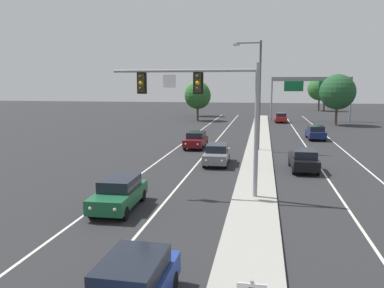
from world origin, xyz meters
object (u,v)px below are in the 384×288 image
(car_receding_red, at_px, (281,117))
(car_receding_black, at_px, (303,159))
(car_oncoming_darkred, at_px, (196,140))
(tree_far_right_c, at_px, (320,89))
(overhead_signal_mast, at_px, (209,100))
(car_oncoming_grey, at_px, (217,154))
(car_receding_navy, at_px, (316,132))
(car_oncoming_blue, at_px, (130,288))
(tree_far_right_b, at_px, (325,90))
(tree_far_left_a, at_px, (198,93))
(tree_far_right_a, at_px, (338,92))
(car_oncoming_green, at_px, (119,193))
(street_lamp_median, at_px, (257,89))
(tree_far_left_b, at_px, (198,96))
(highway_sign_gantry, at_px, (311,85))

(car_receding_red, bearing_deg, car_receding_black, -89.82)
(car_oncoming_darkred, height_order, tree_far_right_c, tree_far_right_c)
(overhead_signal_mast, xyz_separation_m, car_oncoming_grey, (-0.57, 9.02, -4.54))
(overhead_signal_mast, xyz_separation_m, car_oncoming_darkred, (-3.53, 16.54, -4.54))
(car_receding_navy, bearing_deg, car_oncoming_darkred, -145.82)
(car_oncoming_darkred, xyz_separation_m, car_receding_black, (9.43, -8.67, 0.00))
(car_oncoming_blue, height_order, tree_far_right_b, tree_far_right_b)
(overhead_signal_mast, xyz_separation_m, tree_far_left_a, (-9.86, 55.16, -0.84))
(tree_far_right_a, bearing_deg, car_oncoming_grey, -113.90)
(car_oncoming_green, relative_size, tree_far_left_a, 0.65)
(overhead_signal_mast, distance_m, car_oncoming_blue, 12.59)
(street_lamp_median, bearing_deg, car_receding_navy, 54.63)
(car_receding_navy, distance_m, car_receding_red, 20.14)
(car_oncoming_blue, xyz_separation_m, car_receding_black, (6.36, 19.60, 0.00))
(car_oncoming_darkred, height_order, tree_far_right_b, tree_far_right_b)
(car_receding_navy, bearing_deg, overhead_signal_mast, -109.56)
(tree_far_right_b, xyz_separation_m, tree_far_left_a, (-26.81, -19.98, -0.26))
(tree_far_left_b, xyz_separation_m, tree_far_left_a, (-1.67, 9.72, 0.25))
(car_oncoming_grey, bearing_deg, car_receding_navy, 59.35)
(highway_sign_gantry, relative_size, tree_far_right_c, 1.66)
(car_oncoming_darkred, height_order, car_receding_navy, same)
(overhead_signal_mast, relative_size, car_oncoming_green, 1.78)
(car_oncoming_green, distance_m, highway_sign_gantry, 53.67)
(overhead_signal_mast, distance_m, car_receding_red, 45.45)
(tree_far_right_c, bearing_deg, car_receding_navy, -97.82)
(car_oncoming_darkred, bearing_deg, car_oncoming_green, -91.69)
(tree_far_right_b, height_order, tree_far_right_a, tree_far_right_a)
(car_receding_black, relative_size, tree_far_right_b, 0.61)
(car_receding_red, bearing_deg, car_receding_navy, -81.19)
(car_oncoming_grey, bearing_deg, highway_sign_gantry, 73.89)
(overhead_signal_mast, height_order, car_oncoming_grey, overhead_signal_mast)
(overhead_signal_mast, relative_size, highway_sign_gantry, 0.61)
(car_receding_black, height_order, car_receding_navy, same)
(overhead_signal_mast, bearing_deg, car_oncoming_darkred, 102.04)
(car_oncoming_darkred, bearing_deg, car_receding_black, -42.61)
(highway_sign_gantry, xyz_separation_m, tree_far_right_b, (6.18, 26.82, -1.38))
(car_oncoming_blue, height_order, tree_far_right_a, tree_far_right_a)
(car_oncoming_blue, bearing_deg, tree_far_left_b, 97.71)
(street_lamp_median, xyz_separation_m, car_receding_red, (3.46, 29.12, -4.97))
(tree_far_left_b, bearing_deg, tree_far_left_a, 99.72)
(car_receding_navy, height_order, tree_far_right_a, tree_far_right_a)
(car_receding_black, height_order, tree_far_right_c, tree_far_right_c)
(car_receding_navy, bearing_deg, tree_far_right_c, 82.18)
(street_lamp_median, xyz_separation_m, tree_far_left_b, (-10.52, 29.70, -1.52))
(car_oncoming_green, relative_size, tree_far_right_c, 0.56)
(car_oncoming_green, distance_m, car_receding_navy, 30.79)
(car_oncoming_blue, distance_m, car_receding_navy, 37.86)
(car_receding_navy, xyz_separation_m, tree_far_left_b, (-17.06, 20.48, 3.46))
(overhead_signal_mast, bearing_deg, tree_far_left_b, 100.22)
(street_lamp_median, height_order, tree_far_left_b, street_lamp_median)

